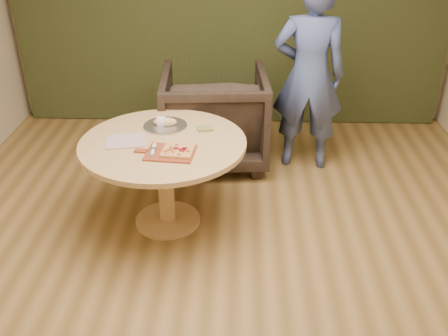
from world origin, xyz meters
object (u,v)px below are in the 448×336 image
Objects in this scene: flatbread_pizza at (178,151)px; armchair at (215,112)px; person_standing at (309,76)px; serving_tray at (165,126)px; bread_roll at (164,122)px; pedestal_table at (164,157)px; cutlery_roll at (153,150)px; pizza_paddle at (169,153)px.

armchair is at bearing 81.63° from flatbread_pizza.
armchair is at bearing 0.68° from person_standing.
armchair is 0.98m from person_standing.
bread_roll is at bearing 180.00° from serving_tray.
pedestal_table is 1.66m from person_standing.
pedestal_table is 5.35× the size of flatbread_pizza.
flatbread_pizza is at bearing -56.13° from pedestal_table.
flatbread_pizza is 0.23× the size of armchair.
person_standing reaches higher than serving_tray.
cutlery_roll is at bearing -100.53° from pedestal_table.
serving_tray is 1.84× the size of bread_roll.
serving_tray is 1.49m from person_standing.
bread_roll reaches higher than pizza_paddle.
bread_roll is (0.01, 0.47, 0.01)m from cutlery_roll.
armchair is (0.26, 1.34, -0.24)m from pizza_paddle.
flatbread_pizza is at bearing -3.73° from cutlery_roll.
armchair is at bearing 71.32° from cutlery_roll.
cutlery_roll is at bearing 179.22° from flatbread_pizza.
pizza_paddle is 0.44× the size of armchair.
pedestal_table is at bearing 115.64° from pizza_paddle.
pedestal_table is at bearing 69.66° from armchair.
bread_roll is 0.19× the size of armchair.
person_standing is (1.22, 1.07, 0.32)m from pedestal_table.
armchair reaches higher than pizza_paddle.
pizza_paddle is 0.07m from flatbread_pizza.
pedestal_table is 0.27m from pizza_paddle.
person_standing is (1.08, 1.28, 0.15)m from flatbread_pizza.
flatbread_pizza is at bearing 54.28° from person_standing.
person_standing is at bearing 41.20° from pedestal_table.
flatbread_pizza reaches higher than cutlery_roll.
flatbread_pizza is at bearing -70.63° from bread_roll.
serving_tray is 0.97m from armchair.
armchair reaches higher than pedestal_table.
cutlery_roll is 0.47m from serving_tray.
armchair reaches higher than cutlery_roll.
flatbread_pizza is at bearing 4.02° from pizza_paddle.
serving_tray is at bearing 106.76° from pizza_paddle.
pizza_paddle is (0.08, -0.21, 0.15)m from pedestal_table.
cutlery_roll is (-0.11, 0.00, 0.02)m from pizza_paddle.
person_standing is (1.15, 1.28, 0.17)m from pizza_paddle.
pedestal_table is at bearing -84.41° from bread_roll.
flatbread_pizza is 0.68× the size of serving_tray.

